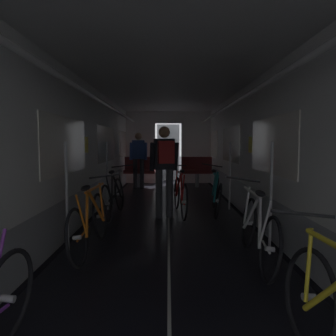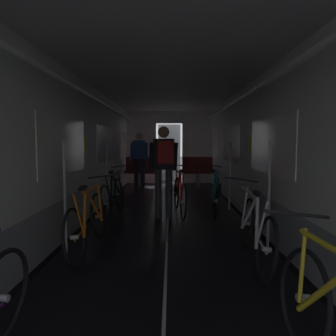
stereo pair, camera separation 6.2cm
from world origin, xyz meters
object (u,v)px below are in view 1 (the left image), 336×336
(bicycle_red_in_aisle, at_px, (180,195))
(person_cyclist_aisle, at_px, (164,163))
(bench_seat_far_left, at_px, (139,169))
(person_standing_near_bench, at_px, (138,156))
(bench_seat_far_right, at_px, (196,169))
(bicycle_orange, at_px, (90,222))
(bicycle_black, at_px, (113,196))
(bicycle_teal, at_px, (216,194))
(bicycle_white, at_px, (257,230))

(bicycle_red_in_aisle, bearing_deg, person_cyclist_aisle, -138.50)
(bench_seat_far_left, height_order, bicycle_red_in_aisle, bench_seat_far_left)
(person_standing_near_bench, bearing_deg, bicycle_red_in_aisle, -71.99)
(person_standing_near_bench, bearing_deg, bench_seat_far_left, 90.41)
(bench_seat_far_right, distance_m, bicycle_red_in_aisle, 3.90)
(person_cyclist_aisle, bearing_deg, bench_seat_far_left, 101.41)
(bicycle_orange, xyz_separation_m, bicycle_red_in_aisle, (1.23, 2.07, 0.00))
(bench_seat_far_right, height_order, person_standing_near_bench, person_standing_near_bench)
(bicycle_black, bearing_deg, bicycle_red_in_aisle, 5.54)
(bicycle_black, bearing_deg, bench_seat_far_right, 63.94)
(bicycle_teal, relative_size, bicycle_orange, 1.00)
(bicycle_orange, xyz_separation_m, bicycle_white, (2.02, -0.38, -0.00))
(bicycle_orange, relative_size, bicycle_white, 1.00)
(bench_seat_far_right, relative_size, person_standing_near_bench, 0.58)
(bench_seat_far_left, xyz_separation_m, bicycle_red_in_aisle, (1.13, -3.84, -0.18))
(bench_seat_far_left, relative_size, bench_seat_far_right, 1.00)
(bench_seat_far_right, height_order, bicycle_red_in_aisle, bench_seat_far_right)
(bicycle_white, height_order, bicycle_red_in_aisle, bicycle_white)
(bicycle_white, relative_size, person_cyclist_aisle, 1.01)
(bicycle_red_in_aisle, bearing_deg, bench_seat_far_left, 106.38)
(bench_seat_far_right, xyz_separation_m, bicycle_orange, (-1.90, -5.91, -0.19))
(bicycle_black, relative_size, bicycle_red_in_aisle, 1.00)
(bench_seat_far_right, distance_m, bicycle_black, 4.41)
(bench_seat_far_right, bearing_deg, bicycle_white, -88.87)
(bench_seat_far_left, distance_m, bicycle_teal, 4.16)
(bench_seat_far_right, height_order, bicycle_orange, same)
(bicycle_teal, distance_m, bicycle_orange, 2.93)
(bicycle_white, bearing_deg, bench_seat_far_right, 91.13)
(bench_seat_far_left, distance_m, bicycle_red_in_aisle, 4.01)
(bicycle_teal, xyz_separation_m, person_standing_near_bench, (-1.85, 3.35, 0.60))
(bench_seat_far_right, relative_size, bicycle_teal, 0.58)
(bicycle_teal, height_order, bicycle_orange, bicycle_teal)
(bench_seat_far_left, height_order, person_cyclist_aisle, person_cyclist_aisle)
(person_standing_near_bench, bearing_deg, bicycle_teal, -61.10)
(bench_seat_far_right, bearing_deg, bicycle_black, -116.06)
(bench_seat_far_right, height_order, bicycle_black, same)
(bicycle_black, height_order, person_cyclist_aisle, person_cyclist_aisle)
(bicycle_teal, relative_size, bicycle_red_in_aisle, 1.00)
(bench_seat_far_right, distance_m, bicycle_white, 6.29)
(bicycle_orange, bearing_deg, bench_seat_far_right, 72.19)
(bicycle_orange, height_order, person_cyclist_aisle, person_cyclist_aisle)
(bench_seat_far_left, bearing_deg, person_cyclist_aisle, -78.59)
(bicycle_orange, distance_m, bicycle_red_in_aisle, 2.41)
(bench_seat_far_right, bearing_deg, person_standing_near_bench, -168.17)
(bicycle_red_in_aisle, bearing_deg, bicycle_black, -174.46)
(bicycle_black, height_order, bicycle_red_in_aisle, bicycle_black)
(bicycle_black, relative_size, bicycle_white, 1.00)
(bicycle_orange, distance_m, person_standing_near_bench, 5.57)
(bicycle_teal, bearing_deg, bicycle_white, -88.34)
(bench_seat_far_left, distance_m, bench_seat_far_right, 1.80)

